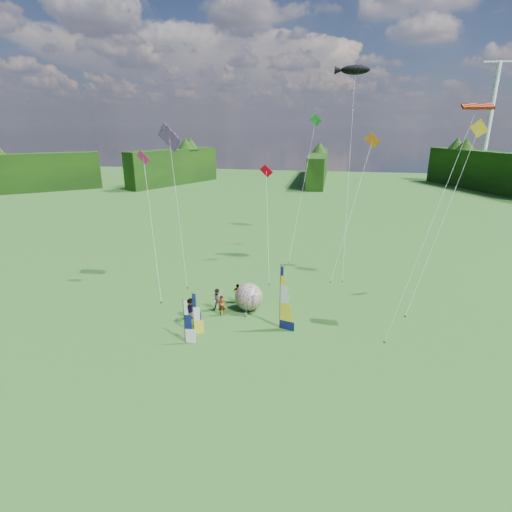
% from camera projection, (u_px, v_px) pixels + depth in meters
% --- Properties ---
extents(ground, '(220.00, 220.00, 0.00)m').
position_uv_depth(ground, '(259.00, 354.00, 26.42)').
color(ground, '#3D7F29').
rests_on(ground, ground).
extents(treeline_ring, '(210.00, 210.00, 8.00)m').
position_uv_depth(treeline_ring, '(260.00, 299.00, 25.16)').
color(treeline_ring, '#1C450A').
rests_on(treeline_ring, ground).
extents(turbine_right, '(8.00, 1.20, 30.00)m').
position_uv_depth(turbine_right, '(489.00, 122.00, 108.70)').
color(turbine_right, silver).
rests_on(turbine_right, ground).
extents(feather_banner_main, '(1.31, 0.44, 4.91)m').
position_uv_depth(feather_banner_main, '(280.00, 298.00, 29.04)').
color(feather_banner_main, '#0E154E').
rests_on(feather_banner_main, ground).
extents(side_banner_left, '(0.89, 0.34, 3.18)m').
position_uv_depth(side_banner_left, '(193.00, 314.00, 28.49)').
color(side_banner_left, yellow).
rests_on(side_banner_left, ground).
extents(side_banner_far, '(0.96, 0.15, 3.23)m').
position_uv_depth(side_banner_far, '(184.00, 322.00, 27.32)').
color(side_banner_far, white).
rests_on(side_banner_far, ground).
extents(bol_inflatable, '(2.91, 2.91, 2.26)m').
position_uv_depth(bol_inflatable, '(249.00, 297.00, 32.43)').
color(bol_inflatable, navy).
rests_on(bol_inflatable, ground).
extents(spectator_a, '(0.69, 0.56, 1.65)m').
position_uv_depth(spectator_a, '(222.00, 306.00, 31.57)').
color(spectator_a, '#66594C').
rests_on(spectator_a, ground).
extents(spectator_b, '(0.95, 0.54, 1.88)m').
position_uv_depth(spectator_b, '(218.00, 300.00, 32.34)').
color(spectator_b, '#66594C').
rests_on(spectator_b, ground).
extents(spectator_c, '(0.86, 1.20, 1.74)m').
position_uv_depth(spectator_c, '(191.00, 309.00, 30.92)').
color(spectator_c, '#66594C').
rests_on(spectator_c, ground).
extents(spectator_d, '(1.03, 0.65, 1.64)m').
position_uv_depth(spectator_d, '(238.00, 293.00, 33.95)').
color(spectator_d, '#66594C').
rests_on(spectator_d, ground).
extents(camp_chair, '(0.73, 0.73, 1.05)m').
position_uv_depth(camp_chair, '(197.00, 320.00, 29.88)').
color(camp_chair, '#0F1743').
rests_on(camp_chair, ground).
extents(kite_whale, '(6.76, 14.59, 21.63)m').
position_uv_depth(kite_whale, '(350.00, 162.00, 40.16)').
color(kite_whale, black).
rests_on(kite_whale, ground).
extents(kite_rainbow_delta, '(11.05, 12.37, 15.68)m').
position_uv_depth(kite_rainbow_delta, '(177.00, 199.00, 37.34)').
color(kite_rainbow_delta, '#D42D54').
rests_on(kite_rainbow_delta, ground).
extents(kite_parafoil, '(11.13, 11.59, 17.63)m').
position_uv_depth(kite_parafoil, '(433.00, 211.00, 27.34)').
color(kite_parafoil, red).
rests_on(kite_parafoil, ground).
extents(small_kite_red, '(4.91, 10.92, 10.93)m').
position_uv_depth(small_kite_red, '(268.00, 218.00, 40.17)').
color(small_kite_red, '#ED0016').
rests_on(small_kite_red, ground).
extents(small_kite_orange, '(6.92, 10.36, 14.24)m').
position_uv_depth(small_kite_orange, '(353.00, 203.00, 39.21)').
color(small_kite_orange, orange).
rests_on(small_kite_orange, ground).
extents(small_kite_yellow, '(9.34, 10.85, 15.41)m').
position_uv_depth(small_kite_yellow, '(444.00, 213.00, 31.99)').
color(small_kite_yellow, yellow).
rests_on(small_kite_yellow, ground).
extents(small_kite_pink, '(7.57, 9.42, 12.77)m').
position_uv_depth(small_kite_pink, '(152.00, 221.00, 35.07)').
color(small_kite_pink, '#F3277A').
rests_on(small_kite_pink, ground).
extents(small_kite_green, '(5.38, 12.29, 16.27)m').
position_uv_depth(small_kite_green, '(303.00, 183.00, 45.49)').
color(small_kite_green, green).
rests_on(small_kite_green, ground).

